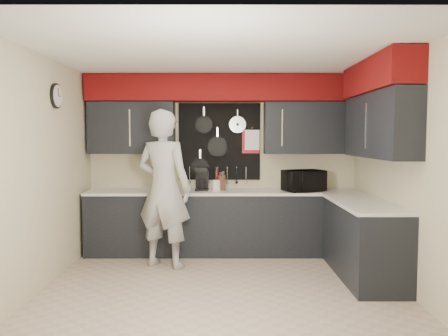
{
  "coord_description": "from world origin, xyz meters",
  "views": [
    {
      "loc": [
        0.01,
        -4.83,
        1.69
      ],
      "look_at": [
        0.02,
        0.5,
        1.31
      ],
      "focal_mm": 35.0,
      "sensor_mm": 36.0,
      "label": 1
    }
  ],
  "objects_px": {
    "knife_block": "(222,183)",
    "person": "(164,189)",
    "utensil_crock": "(216,185)",
    "coffee_maker": "(202,178)",
    "microwave": "(303,181)"
  },
  "relations": [
    {
      "from": "microwave",
      "to": "knife_block",
      "type": "bearing_deg",
      "value": 153.75
    },
    {
      "from": "microwave",
      "to": "coffee_maker",
      "type": "distance_m",
      "value": 1.46
    },
    {
      "from": "knife_block",
      "to": "person",
      "type": "distance_m",
      "value": 1.03
    },
    {
      "from": "utensil_crock",
      "to": "coffee_maker",
      "type": "bearing_deg",
      "value": 173.58
    },
    {
      "from": "microwave",
      "to": "knife_block",
      "type": "relative_size",
      "value": 2.55
    },
    {
      "from": "person",
      "to": "microwave",
      "type": "bearing_deg",
      "value": -142.16
    },
    {
      "from": "knife_block",
      "to": "coffee_maker",
      "type": "relative_size",
      "value": 0.64
    },
    {
      "from": "utensil_crock",
      "to": "coffee_maker",
      "type": "xyz_separation_m",
      "value": [
        -0.21,
        0.02,
        0.1
      ]
    },
    {
      "from": "coffee_maker",
      "to": "utensil_crock",
      "type": "bearing_deg",
      "value": -3.94
    },
    {
      "from": "utensil_crock",
      "to": "person",
      "type": "height_order",
      "value": "person"
    },
    {
      "from": "coffee_maker",
      "to": "knife_block",
      "type": "bearing_deg",
      "value": 7.27
    },
    {
      "from": "microwave",
      "to": "utensil_crock",
      "type": "relative_size",
      "value": 3.56
    },
    {
      "from": "knife_block",
      "to": "utensil_crock",
      "type": "height_order",
      "value": "knife_block"
    },
    {
      "from": "microwave",
      "to": "knife_block",
      "type": "distance_m",
      "value": 1.17
    },
    {
      "from": "microwave",
      "to": "knife_block",
      "type": "height_order",
      "value": "microwave"
    }
  ]
}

